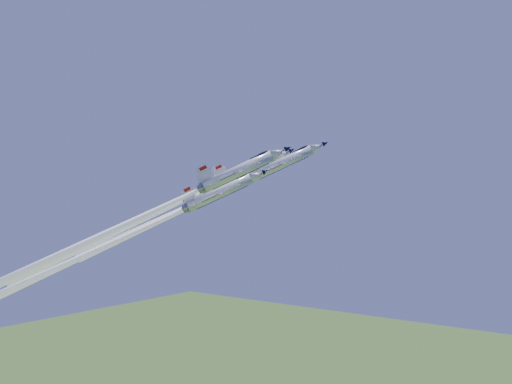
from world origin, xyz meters
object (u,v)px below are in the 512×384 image
Objects in this scene: jet_left at (154,214)px; jet_slot at (110,244)px; jet_lead at (206,198)px; jet_right at (121,226)px.

jet_slot is (-1.12, -9.45, -5.02)m from jet_left.
jet_lead is at bearing 64.37° from jet_left.
jet_lead is 18.96m from jet_slot.
jet_lead is 0.72× the size of jet_slot.
jet_left is 16.01m from jet_right.
jet_right is (7.45, -14.10, -1.45)m from jet_left.
jet_left is at bearing 141.96° from jet_slot.
jet_left reaches higher than jet_slot.
jet_left reaches higher than jet_right.
jet_slot is (-13.43, -10.67, -8.07)m from jet_lead.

